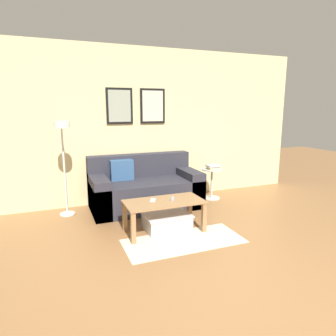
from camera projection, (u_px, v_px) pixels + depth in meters
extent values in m
cube|color=beige|center=(152.00, 126.00, 5.11)|extent=(5.60, 0.06, 2.55)
cube|color=black|center=(119.00, 106.00, 4.81)|extent=(0.43, 0.02, 0.57)
cube|color=#939E8E|center=(120.00, 106.00, 4.80)|extent=(0.36, 0.01, 0.50)
cube|color=black|center=(153.00, 106.00, 5.01)|extent=(0.43, 0.02, 0.57)
cube|color=beige|center=(153.00, 106.00, 5.00)|extent=(0.36, 0.01, 0.50)
cube|color=beige|center=(184.00, 241.00, 3.61)|extent=(1.45, 0.63, 0.01)
cube|color=#2D2D38|center=(146.00, 194.00, 4.77)|extent=(1.71, 0.85, 0.45)
cube|color=#2D2D38|center=(140.00, 165.00, 4.99)|extent=(1.71, 0.20, 0.37)
cube|color=#2D2D38|center=(99.00, 195.00, 4.50)|extent=(0.24, 0.85, 0.57)
cube|color=#2D2D38|center=(188.00, 186.00, 5.03)|extent=(0.24, 0.85, 0.57)
cube|color=#335684|center=(122.00, 170.00, 4.71)|extent=(0.36, 0.14, 0.32)
cube|color=#997047|center=(164.00, 202.00, 3.83)|extent=(1.01, 0.50, 0.02)
cube|color=#997047|center=(133.00, 228.00, 3.51)|extent=(0.06, 0.06, 0.39)
cube|color=#997047|center=(204.00, 217.00, 3.85)|extent=(0.06, 0.06, 0.39)
cube|color=#997047|center=(125.00, 216.00, 3.90)|extent=(0.06, 0.06, 0.39)
cube|color=#997047|center=(190.00, 207.00, 4.24)|extent=(0.06, 0.06, 0.39)
cube|color=#B2B2B7|center=(167.00, 222.00, 3.95)|extent=(0.57, 0.42, 0.19)
cube|color=silver|center=(167.00, 214.00, 3.93)|extent=(0.60, 0.44, 0.02)
cylinder|color=white|center=(67.00, 214.00, 4.51)|extent=(0.22, 0.22, 0.02)
cylinder|color=white|center=(64.00, 169.00, 4.37)|extent=(0.03, 0.03, 1.37)
cylinder|color=white|center=(61.00, 122.00, 4.13)|extent=(0.02, 0.23, 0.02)
cylinder|color=white|center=(62.00, 124.00, 4.03)|extent=(0.21, 0.21, 0.09)
cylinder|color=silver|center=(211.00, 198.00, 5.30)|extent=(0.30, 0.30, 0.01)
cylinder|color=silver|center=(212.00, 184.00, 5.25)|extent=(0.04, 0.04, 0.50)
cylinder|color=silver|center=(212.00, 169.00, 5.20)|extent=(0.36, 0.36, 0.02)
cube|color=#D8C666|center=(213.00, 168.00, 5.19)|extent=(0.21, 0.20, 0.02)
cube|color=silver|center=(213.00, 168.00, 5.18)|extent=(0.20, 0.18, 0.01)
cube|color=silver|center=(213.00, 167.00, 5.19)|extent=(0.21, 0.16, 0.02)
cube|color=silver|center=(213.00, 166.00, 5.16)|extent=(0.23, 0.19, 0.03)
cube|color=#99999E|center=(173.00, 199.00, 3.89)|extent=(0.10, 0.15, 0.02)
cube|color=silver|center=(153.00, 200.00, 3.86)|extent=(0.12, 0.15, 0.01)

